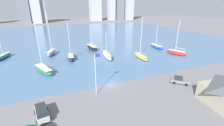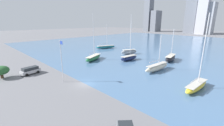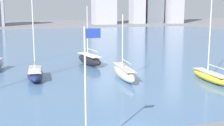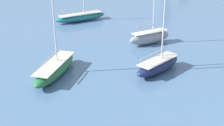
{
  "view_description": "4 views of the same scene",
  "coord_description": "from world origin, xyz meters",
  "px_view_note": "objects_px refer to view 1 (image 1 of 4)",
  "views": [
    {
      "loc": [
        -12.21,
        -31.73,
        18.93
      ],
      "look_at": [
        4.19,
        8.66,
        2.29
      ],
      "focal_mm": 24.0,
      "sensor_mm": 36.0,
      "label": 1
    },
    {
      "loc": [
        26.64,
        -17.6,
        13.61
      ],
      "look_at": [
        -0.11,
        8.73,
        3.15
      ],
      "focal_mm": 24.0,
      "sensor_mm": 36.0,
      "label": 2
    },
    {
      "loc": [
        -9.09,
        -24.54,
        11.06
      ],
      "look_at": [
        3.92,
        17.3,
        3.17
      ],
      "focal_mm": 50.0,
      "sensor_mm": 36.0,
      "label": 3
    },
    {
      "loc": [
        11.85,
        -7.77,
        16.78
      ],
      "look_at": [
        -7.29,
        15.41,
        3.75
      ],
      "focal_mm": 50.0,
      "sensor_mm": 36.0,
      "label": 4
    }
  ],
  "objects_px": {
    "sailboat_red": "(176,52)",
    "sailboat_black": "(92,48)",
    "sailboat_gray": "(52,53)",
    "parked_suv_silver": "(42,112)",
    "sailboat_green": "(44,69)",
    "parked_pickup_gray": "(180,80)",
    "flag_pole": "(96,73)",
    "sailboat_blue": "(156,46)",
    "sailboat_teal": "(2,57)",
    "sailboat_cream": "(107,55)",
    "sailboat_navy": "(71,57)",
    "sailboat_yellow": "(141,56)"
  },
  "relations": [
    {
      "from": "sailboat_green",
      "to": "sailboat_teal",
      "type": "xyz_separation_m",
      "value": [
        -15.0,
        19.57,
        -0.13
      ]
    },
    {
      "from": "flag_pole",
      "to": "sailboat_blue",
      "type": "distance_m",
      "value": 47.59
    },
    {
      "from": "sailboat_blue",
      "to": "parked_suv_silver",
      "type": "relative_size",
      "value": 2.06
    },
    {
      "from": "sailboat_green",
      "to": "sailboat_red",
      "type": "height_order",
      "value": "sailboat_green"
    },
    {
      "from": "sailboat_navy",
      "to": "sailboat_teal",
      "type": "height_order",
      "value": "sailboat_navy"
    },
    {
      "from": "sailboat_black",
      "to": "parked_suv_silver",
      "type": "xyz_separation_m",
      "value": [
        -20.04,
        -40.14,
        -0.03
      ]
    },
    {
      "from": "sailboat_red",
      "to": "sailboat_cream",
      "type": "bearing_deg",
      "value": 141.61
    },
    {
      "from": "sailboat_red",
      "to": "sailboat_black",
      "type": "bearing_deg",
      "value": 121.52
    },
    {
      "from": "sailboat_black",
      "to": "sailboat_navy",
      "type": "height_order",
      "value": "sailboat_navy"
    },
    {
      "from": "flag_pole",
      "to": "parked_pickup_gray",
      "type": "distance_m",
      "value": 22.34
    },
    {
      "from": "sailboat_gray",
      "to": "sailboat_yellow",
      "type": "bearing_deg",
      "value": -6.3
    },
    {
      "from": "sailboat_yellow",
      "to": "sailboat_teal",
      "type": "relative_size",
      "value": 1.23
    },
    {
      "from": "sailboat_blue",
      "to": "parked_pickup_gray",
      "type": "relative_size",
      "value": 2.14
    },
    {
      "from": "sailboat_blue",
      "to": "parked_pickup_gray",
      "type": "height_order",
      "value": "sailboat_blue"
    },
    {
      "from": "sailboat_blue",
      "to": "sailboat_navy",
      "type": "bearing_deg",
      "value": -177.74
    },
    {
      "from": "sailboat_gray",
      "to": "parked_suv_silver",
      "type": "height_order",
      "value": "sailboat_gray"
    },
    {
      "from": "sailboat_navy",
      "to": "parked_pickup_gray",
      "type": "distance_m",
      "value": 38.04
    },
    {
      "from": "sailboat_cream",
      "to": "sailboat_red",
      "type": "distance_m",
      "value": 28.91
    },
    {
      "from": "sailboat_blue",
      "to": "parked_suv_silver",
      "type": "distance_m",
      "value": 58.8
    },
    {
      "from": "sailboat_navy",
      "to": "sailboat_teal",
      "type": "bearing_deg",
      "value": 160.94
    },
    {
      "from": "sailboat_black",
      "to": "sailboat_teal",
      "type": "height_order",
      "value": "sailboat_teal"
    },
    {
      "from": "sailboat_cream",
      "to": "sailboat_gray",
      "type": "relative_size",
      "value": 0.64
    },
    {
      "from": "sailboat_black",
      "to": "sailboat_teal",
      "type": "distance_m",
      "value": 35.11
    },
    {
      "from": "sailboat_black",
      "to": "sailboat_red",
      "type": "xyz_separation_m",
      "value": [
        30.39,
        -20.47,
        -0.02
      ]
    },
    {
      "from": "flag_pole",
      "to": "sailboat_navy",
      "type": "distance_m",
      "value": 26.96
    },
    {
      "from": "sailboat_red",
      "to": "sailboat_blue",
      "type": "bearing_deg",
      "value": 69.62
    },
    {
      "from": "sailboat_teal",
      "to": "sailboat_red",
      "type": "distance_m",
      "value": 68.81
    },
    {
      "from": "sailboat_yellow",
      "to": "sailboat_green",
      "type": "bearing_deg",
      "value": -176.94
    },
    {
      "from": "sailboat_yellow",
      "to": "sailboat_teal",
      "type": "xyz_separation_m",
      "value": [
        -49.36,
        19.45,
        -0.03
      ]
    },
    {
      "from": "sailboat_blue",
      "to": "parked_pickup_gray",
      "type": "distance_m",
      "value": 35.28
    },
    {
      "from": "sailboat_blue",
      "to": "sailboat_yellow",
      "type": "distance_m",
      "value": 18.44
    },
    {
      "from": "sailboat_yellow",
      "to": "sailboat_cream",
      "type": "bearing_deg",
      "value": 159.0
    },
    {
      "from": "sailboat_cream",
      "to": "parked_suv_silver",
      "type": "xyz_separation_m",
      "value": [
        -22.35,
        -26.6,
        -0.01
      ]
    },
    {
      "from": "sailboat_blue",
      "to": "sailboat_teal",
      "type": "bearing_deg",
      "value": 172.11
    },
    {
      "from": "flag_pole",
      "to": "sailboat_red",
      "type": "bearing_deg",
      "value": 22.3
    },
    {
      "from": "sailboat_green",
      "to": "sailboat_yellow",
      "type": "relative_size",
      "value": 1.07
    },
    {
      "from": "sailboat_red",
      "to": "sailboat_teal",
      "type": "bearing_deg",
      "value": 137.62
    },
    {
      "from": "sailboat_green",
      "to": "sailboat_gray",
      "type": "height_order",
      "value": "sailboat_gray"
    },
    {
      "from": "sailboat_teal",
      "to": "sailboat_gray",
      "type": "height_order",
      "value": "sailboat_gray"
    },
    {
      "from": "sailboat_cream",
      "to": "parked_suv_silver",
      "type": "relative_size",
      "value": 2.11
    },
    {
      "from": "parked_suv_silver",
      "to": "sailboat_navy",
      "type": "bearing_deg",
      "value": 64.03
    },
    {
      "from": "sailboat_green",
      "to": "parked_pickup_gray",
      "type": "xyz_separation_m",
      "value": [
        33.07,
        -20.71,
        -0.14
      ]
    },
    {
      "from": "sailboat_blue",
      "to": "sailboat_teal",
      "type": "distance_m",
      "value": 65.27
    },
    {
      "from": "sailboat_blue",
      "to": "flag_pole",
      "type": "bearing_deg",
      "value": -143.61
    },
    {
      "from": "sailboat_green",
      "to": "sailboat_red",
      "type": "relative_size",
      "value": 1.15
    },
    {
      "from": "flag_pole",
      "to": "sailboat_gray",
      "type": "height_order",
      "value": "sailboat_gray"
    },
    {
      "from": "sailboat_gray",
      "to": "parked_suv_silver",
      "type": "relative_size",
      "value": 3.29
    },
    {
      "from": "sailboat_black",
      "to": "sailboat_blue",
      "type": "xyz_separation_m",
      "value": [
        29.52,
        -8.48,
        -0.26
      ]
    },
    {
      "from": "sailboat_teal",
      "to": "sailboat_cream",
      "type": "xyz_separation_m",
      "value": [
        37.43,
        -14.17,
        0.21
      ]
    },
    {
      "from": "sailboat_yellow",
      "to": "sailboat_cream",
      "type": "xyz_separation_m",
      "value": [
        -11.93,
        5.28,
        0.18
      ]
    }
  ]
}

